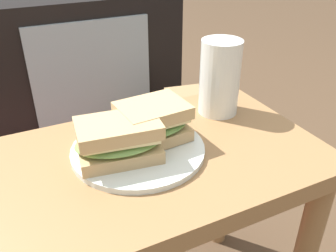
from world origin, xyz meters
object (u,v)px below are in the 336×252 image
(plate, at_px, (138,149))
(beer_glass, at_px, (220,79))
(tv_cabinet, at_px, (49,71))
(sandwich_back, at_px, (154,121))
(sandwich_front, at_px, (119,140))
(paper_bag, at_px, (196,139))

(plate, bearing_deg, beer_glass, 18.45)
(tv_cabinet, xyz_separation_m, beer_glass, (0.22, -0.86, 0.24))
(sandwich_back, xyz_separation_m, beer_glass, (0.17, 0.05, 0.03))
(sandwich_front, relative_size, sandwich_back, 1.17)
(sandwich_front, height_order, beer_glass, beer_glass)
(sandwich_front, relative_size, beer_glass, 1.01)
(sandwich_front, bearing_deg, paper_bag, 46.35)
(tv_cabinet, bearing_deg, sandwich_front, -91.59)
(plate, distance_m, sandwich_front, 0.06)
(sandwich_back, bearing_deg, paper_bag, 50.19)
(beer_glass, relative_size, paper_bag, 0.46)
(tv_cabinet, xyz_separation_m, sandwich_front, (-0.03, -0.94, 0.21))
(beer_glass, bearing_deg, paper_bag, 65.04)
(sandwich_back, bearing_deg, sandwich_front, -158.71)
(paper_bag, bearing_deg, plate, -131.86)
(sandwich_front, bearing_deg, plate, 21.29)
(tv_cabinet, relative_size, paper_bag, 2.90)
(plate, xyz_separation_m, sandwich_front, (-0.04, -0.01, 0.04))
(sandwich_front, relative_size, paper_bag, 0.46)
(sandwich_front, height_order, sandwich_back, sandwich_back)
(sandwich_back, distance_m, beer_glass, 0.18)
(plate, bearing_deg, sandwich_front, -158.71)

